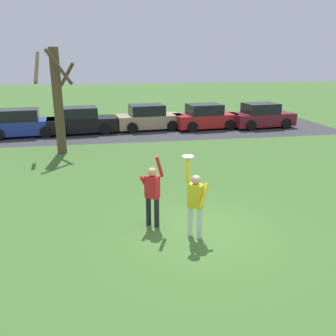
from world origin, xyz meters
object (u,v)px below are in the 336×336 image
Objects in this scene: parked_car_black at (82,121)px; parked_car_tan at (149,118)px; person_catcher at (195,201)px; parked_car_red at (206,117)px; frisbee_disc at (188,156)px; parked_car_maroon at (262,116)px; person_defender at (152,192)px; parked_car_blue at (22,124)px; bare_tree_tall at (57,98)px.

parked_car_black is 1.00× the size of parked_car_tan.
person_catcher is 14.84m from parked_car_red.
frisbee_disc reaches higher than person_catcher.
parked_car_maroon is at bearing -9.09° from parked_car_red.
person_catcher is at bearing -126.02° from parked_car_maroon.
parked_car_red is (5.28, 13.39, -0.25)m from person_defender.
person_catcher is 0.49× the size of parked_car_blue.
parked_car_tan is 7.34m from bare_tree_tall.
parked_car_black is 5.10m from bare_tree_tall.
person_defender is 0.48× the size of parked_car_black.
parked_car_maroon is 13.29m from bare_tree_tall.
parked_car_blue is at bearing 179.60° from parked_car_tan.
person_catcher reaches higher than parked_car_tan.
person_catcher is 1.02× the size of person_defender.
person_defender is 1.52m from frisbee_disc.
parked_car_red is at bearing -67.15° from person_catcher.
bare_tree_tall is at bearing -165.40° from parked_car_maroon.
frisbee_disc is 0.06× the size of bare_tree_tall.
person_catcher is 0.43× the size of bare_tree_tall.
parked_car_black is 11.61m from parked_car_maroon.
bare_tree_tall is (-4.25, 9.35, 1.63)m from person_catcher.
person_defender is at bearing -117.57° from parked_car_red.
parked_car_blue is 14.97m from parked_car_maroon.
bare_tree_tall reaches higher than frisbee_disc.
parked_car_blue and parked_car_red have the same top height.
bare_tree_tall reaches higher than person_defender.
parked_car_black is at bearing -36.11° from person_catcher.
frisbee_disc is 14.81m from parked_car_red.
bare_tree_tall is (-4.07, 9.21, 0.52)m from frisbee_disc.
frisbee_disc is 10.08m from bare_tree_tall.
parked_car_tan is at bearing 169.91° from parked_car_maroon.
parked_car_blue is 1.00× the size of parked_car_red.
parked_car_red is at bearing -11.10° from parked_car_tan.
person_catcher is 7.33× the size of frisbee_disc.
person_catcher is 16.16m from parked_car_maroon.
parked_car_blue is at bearing -23.66° from person_catcher.
person_defender is at bearing -130.47° from parked_car_maroon.
parked_car_red is (7.85, 0.15, 0.00)m from parked_car_black.
parked_car_tan is (0.79, 14.38, -1.37)m from frisbee_disc.
parked_car_maroon is (7.45, -0.53, 0.00)m from parked_car_tan.
person_catcher is at bearing -98.48° from parked_car_tan.
parked_car_blue is 5.49m from bare_tree_tall.
parked_car_black is (-3.54, 14.04, -0.25)m from person_catcher.
person_defender is 15.99m from parked_car_maroon.
person_catcher reaches higher than parked_car_blue.
person_catcher is 14.54m from parked_car_tan.
parked_car_black and parked_car_maroon have the same top height.
person_catcher is 10.40m from bare_tree_tall.
parked_car_red and parked_car_maroon have the same top height.
person_defender reaches higher than parked_car_tan.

